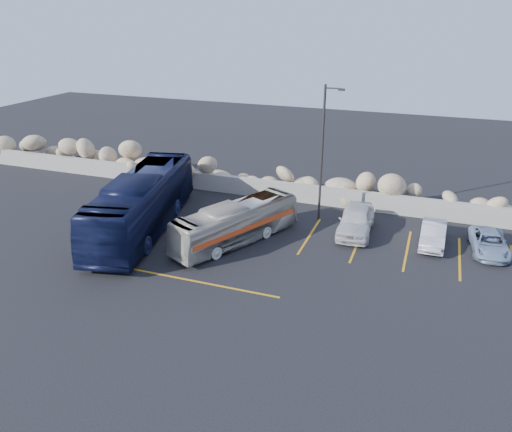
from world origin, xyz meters
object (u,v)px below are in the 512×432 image
(car_a, at_px, (356,220))
(lamppost, at_px, (323,150))
(vintage_bus, at_px, (236,223))
(tour_coach, at_px, (142,202))
(car_b, at_px, (433,234))
(car_d, at_px, (489,243))

(car_a, bearing_deg, lamppost, 150.18)
(vintage_bus, bearing_deg, tour_coach, -152.31)
(tour_coach, bearing_deg, vintage_bus, -10.06)
(lamppost, bearing_deg, car_a, -27.27)
(vintage_bus, distance_m, car_b, 10.64)
(tour_coach, height_order, car_a, tour_coach)
(vintage_bus, relative_size, car_d, 2.12)
(vintage_bus, xyz_separation_m, car_d, (12.88, 3.43, -0.58))
(vintage_bus, xyz_separation_m, tour_coach, (-5.64, -0.21, 0.53))
(car_a, bearing_deg, car_d, -2.72)
(car_a, bearing_deg, tour_coach, -165.01)
(lamppost, distance_m, car_a, 4.42)
(tour_coach, height_order, car_d, tour_coach)
(tour_coach, bearing_deg, lamppost, 15.80)
(vintage_bus, distance_m, tour_coach, 5.67)
(tour_coach, height_order, car_b, tour_coach)
(car_a, height_order, car_b, car_a)
(car_a, bearing_deg, vintage_bus, -152.34)
(car_a, height_order, car_d, car_a)
(vintage_bus, height_order, tour_coach, tour_coach)
(lamppost, height_order, car_b, lamppost)
(vintage_bus, distance_m, car_a, 6.86)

